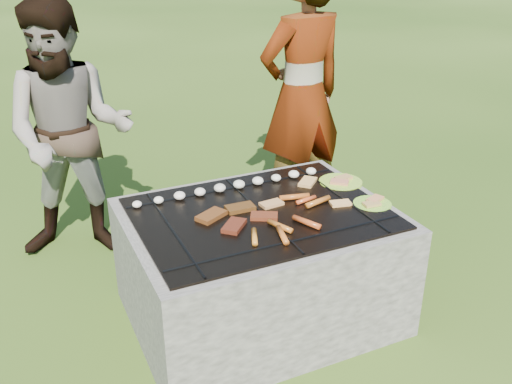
# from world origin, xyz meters

# --- Properties ---
(lawn) EXTENTS (60.00, 60.00, 0.00)m
(lawn) POSITION_xyz_m (0.00, 0.00, 0.00)
(lawn) COLOR #254210
(lawn) RESTS_ON ground
(fire_pit) EXTENTS (1.30, 1.00, 0.62)m
(fire_pit) POSITION_xyz_m (0.00, 0.00, 0.28)
(fire_pit) COLOR gray
(fire_pit) RESTS_ON ground
(mushrooms) EXTENTS (1.05, 0.06, 0.04)m
(mushrooms) POSITION_xyz_m (-0.00, 0.31, 0.63)
(mushrooms) COLOR white
(mushrooms) RESTS_ON fire_pit
(pork_slabs) EXTENTS (0.39, 0.29, 0.02)m
(pork_slabs) POSITION_xyz_m (-0.14, -0.01, 0.62)
(pork_slabs) COLOR #954A1B
(pork_slabs) RESTS_ON fire_pit
(sausages) EXTENTS (0.56, 0.44, 0.03)m
(sausages) POSITION_xyz_m (0.12, -0.13, 0.63)
(sausages) COLOR orange
(sausages) RESTS_ON fire_pit
(bread_on_grate) EXTENTS (0.44, 0.41, 0.02)m
(bread_on_grate) POSITION_xyz_m (0.29, 0.08, 0.62)
(bread_on_grate) COLOR tan
(bread_on_grate) RESTS_ON fire_pit
(plate_far) EXTENTS (0.31, 0.31, 0.03)m
(plate_far) POSITION_xyz_m (0.56, 0.15, 0.61)
(plate_far) COLOR #D3FF3C
(plate_far) RESTS_ON fire_pit
(plate_near) EXTENTS (0.25, 0.25, 0.03)m
(plate_near) POSITION_xyz_m (0.56, -0.15, 0.61)
(plate_near) COLOR #CFFF3C
(plate_near) RESTS_ON fire_pit
(cook) EXTENTS (0.69, 0.50, 1.76)m
(cook) POSITION_xyz_m (0.74, 0.93, 0.88)
(cook) COLOR gray
(cook) RESTS_ON ground
(bystander) EXTENTS (0.91, 0.81, 1.56)m
(bystander) POSITION_xyz_m (-0.73, 1.09, 0.78)
(bystander) COLOR #AA9B8D
(bystander) RESTS_ON ground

